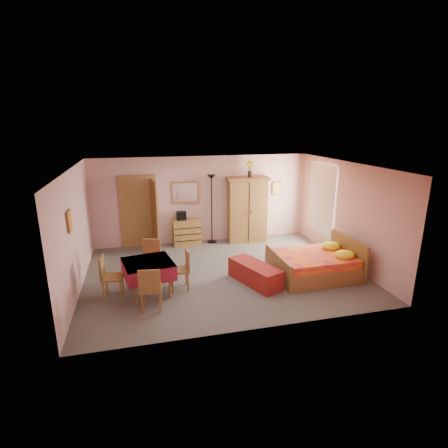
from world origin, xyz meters
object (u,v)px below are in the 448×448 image
object	(u,v)px
wall_mirror	(185,193)
chair_west	(112,277)
chest_of_drawers	(187,232)
wardrobe	(247,210)
chair_north	(150,261)
bed	(314,258)
floor_lamp	(212,209)
sunflower_vase	(250,169)
bench	(255,273)
chair_east	(179,269)
stereo	(181,216)
chair_south	(151,288)
dining_table	(149,277)

from	to	relation	value
wall_mirror	chair_west	distance (m)	3.84
chest_of_drawers	wardrobe	distance (m)	1.94
chair_north	bed	bearing A→B (deg)	-172.06
bed	chair_north	size ratio (longest dim) A/B	2.04
wardrobe	bed	size ratio (longest dim) A/B	1.04
floor_lamp	sunflower_vase	size ratio (longest dim) A/B	4.34
bench	chair_north	world-z (taller)	chair_north
bed	chair_east	distance (m)	3.18
floor_lamp	wardrobe	bearing A→B (deg)	-4.49
bench	stereo	bearing A→B (deg)	112.69
sunflower_vase	bed	xyz separation A→B (m)	(0.68, -2.88, -1.78)
wall_mirror	bench	distance (m)	3.63
chair_south	bench	bearing A→B (deg)	22.84
chair_east	sunflower_vase	bearing A→B (deg)	-41.54
bench	chair_west	bearing A→B (deg)	178.67
chair_south	chair_east	world-z (taller)	chair_south
wardrobe	chair_south	world-z (taller)	wardrobe
stereo	floor_lamp	size ratio (longest dim) A/B	0.13
chest_of_drawers	dining_table	xyz separation A→B (m)	(-1.23, -2.91, -0.02)
bench	chair_north	bearing A→B (deg)	161.90
bed	sunflower_vase	bearing A→B (deg)	103.16
chest_of_drawers	chair_west	world-z (taller)	chair_west
sunflower_vase	dining_table	world-z (taller)	sunflower_vase
wall_mirror	sunflower_vase	world-z (taller)	sunflower_vase
floor_lamp	chair_south	size ratio (longest dim) A/B	2.28
wardrobe	chair_east	distance (m)	3.73
wall_mirror	bench	size ratio (longest dim) A/B	0.61
dining_table	chair_south	distance (m)	0.70
bench	wardrobe	bearing A→B (deg)	76.21
bench	chair_south	distance (m)	2.43
dining_table	bench	bearing A→B (deg)	-1.68
chair_west	floor_lamp	bearing A→B (deg)	142.13
wall_mirror	chair_west	xyz separation A→B (m)	(-1.97, -3.11, -1.09)
sunflower_vase	chair_south	xyz separation A→B (m)	(-3.13, -3.54, -1.77)
stereo	bed	size ratio (longest dim) A/B	0.14
sunflower_vase	chair_west	size ratio (longest dim) A/B	0.52
bench	dining_table	distance (m)	2.36
wardrobe	floor_lamp	bearing A→B (deg)	178.64
bench	chair_south	bearing A→B (deg)	-165.12
stereo	chair_south	size ratio (longest dim) A/B	0.30
chair_south	chair_west	size ratio (longest dim) A/B	0.99
chest_of_drawers	chair_west	bearing A→B (deg)	-124.67
chair_north	wardrobe	bearing A→B (deg)	-125.79
stereo	chair_north	size ratio (longest dim) A/B	0.29
chair_south	chair_north	distance (m)	1.38
chest_of_drawers	stereo	size ratio (longest dim) A/B	3.00
stereo	bed	distance (m)	4.08
chair_east	bed	bearing A→B (deg)	-91.34
sunflower_vase	bed	world-z (taller)	sunflower_vase
floor_lamp	chair_east	bearing A→B (deg)	-115.04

